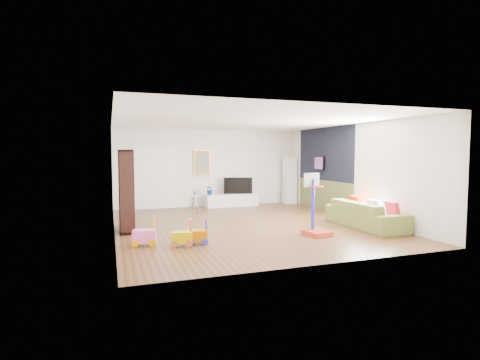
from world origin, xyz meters
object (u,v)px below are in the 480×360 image
object	(u,v)px
sofa	(366,214)
basketball_hoop	(317,204)
bookshelf	(127,190)
media_console	(232,200)

from	to	relation	value
sofa	basketball_hoop	size ratio (longest dim) A/B	1.61
bookshelf	sofa	bearing A→B (deg)	-13.49
media_console	basketball_hoop	size ratio (longest dim) A/B	1.33
media_console	sofa	xyz separation A→B (m)	(2.02, -4.73, 0.11)
media_console	sofa	bearing A→B (deg)	-70.47
media_console	bookshelf	world-z (taller)	bookshelf
bookshelf	media_console	bearing A→B (deg)	42.78
sofa	basketball_hoop	distance (m)	1.71
sofa	bookshelf	bearing A→B (deg)	73.01
media_console	bookshelf	distance (m)	4.82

